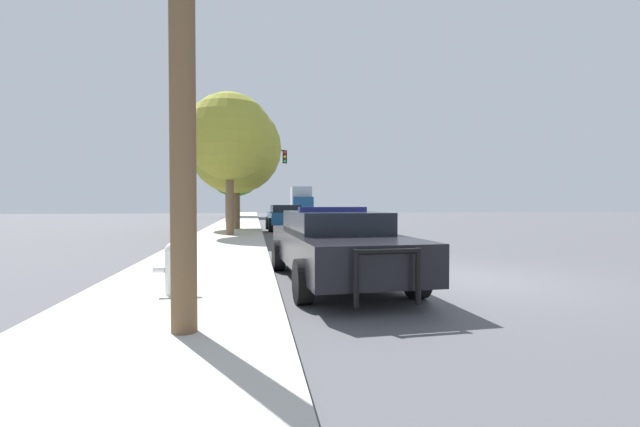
{
  "coord_description": "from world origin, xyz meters",
  "views": [
    {
      "loc": [
        -3.99,
        -7.82,
        1.49
      ],
      "look_at": [
        -0.37,
        15.52,
        0.9
      ],
      "focal_mm": 24.0,
      "sensor_mm": 36.0,
      "label": 1
    }
  ],
  "objects_px": {
    "traffic_light": "(251,169)",
    "tree_sidewalk_far": "(235,168)",
    "tree_sidewalk_near": "(230,137)",
    "box_truck": "(301,200)",
    "tree_sidewalk_mid": "(235,148)",
    "car_background_distant": "(305,209)",
    "car_background_midblock": "(285,217)",
    "fire_hydrant": "(173,267)",
    "police_car": "(335,243)"
  },
  "relations": [
    {
      "from": "traffic_light",
      "to": "box_truck",
      "type": "height_order",
      "value": "traffic_light"
    },
    {
      "from": "tree_sidewalk_mid",
      "to": "box_truck",
      "type": "bearing_deg",
      "value": 76.93
    },
    {
      "from": "fire_hydrant",
      "to": "tree_sidewalk_mid",
      "type": "height_order",
      "value": "tree_sidewalk_mid"
    },
    {
      "from": "car_background_midblock",
      "to": "tree_sidewalk_near",
      "type": "relative_size",
      "value": 0.66
    },
    {
      "from": "police_car",
      "to": "box_truck",
      "type": "xyz_separation_m",
      "value": [
        4.15,
        43.59,
        1.06
      ]
    },
    {
      "from": "box_truck",
      "to": "car_background_distant",
      "type": "bearing_deg",
      "value": 116.05
    },
    {
      "from": "fire_hydrant",
      "to": "traffic_light",
      "type": "bearing_deg",
      "value": 87.55
    },
    {
      "from": "tree_sidewalk_near",
      "to": "tree_sidewalk_mid",
      "type": "height_order",
      "value": "tree_sidewalk_mid"
    },
    {
      "from": "police_car",
      "to": "tree_sidewalk_mid",
      "type": "bearing_deg",
      "value": -83.93
    },
    {
      "from": "police_car",
      "to": "tree_sidewalk_far",
      "type": "xyz_separation_m",
      "value": [
        -3.42,
        37.14,
        4.41
      ]
    },
    {
      "from": "fire_hydrant",
      "to": "box_truck",
      "type": "relative_size",
      "value": 0.11
    },
    {
      "from": "car_background_midblock",
      "to": "fire_hydrant",
      "type": "bearing_deg",
      "value": -101.49
    },
    {
      "from": "tree_sidewalk_near",
      "to": "box_truck",
      "type": "bearing_deg",
      "value": 78.55
    },
    {
      "from": "car_background_distant",
      "to": "tree_sidewalk_far",
      "type": "bearing_deg",
      "value": -139.25
    },
    {
      "from": "box_truck",
      "to": "tree_sidewalk_near",
      "type": "height_order",
      "value": "tree_sidewalk_near"
    },
    {
      "from": "police_car",
      "to": "car_background_distant",
      "type": "xyz_separation_m",
      "value": [
        4.49,
        42.83,
        0.02
      ]
    },
    {
      "from": "car_background_distant",
      "to": "fire_hydrant",
      "type": "bearing_deg",
      "value": -94.24
    },
    {
      "from": "tree_sidewalk_near",
      "to": "tree_sidewalk_far",
      "type": "bearing_deg",
      "value": 91.92
    },
    {
      "from": "tree_sidewalk_far",
      "to": "traffic_light",
      "type": "bearing_deg",
      "value": -83.42
    },
    {
      "from": "car_background_distant",
      "to": "police_car",
      "type": "bearing_deg",
      "value": -90.99
    },
    {
      "from": "car_background_distant",
      "to": "car_background_midblock",
      "type": "bearing_deg",
      "value": -93.95
    },
    {
      "from": "car_background_midblock",
      "to": "box_truck",
      "type": "relative_size",
      "value": 0.59
    },
    {
      "from": "tree_sidewalk_near",
      "to": "tree_sidewalk_far",
      "type": "height_order",
      "value": "tree_sidewalk_far"
    },
    {
      "from": "police_car",
      "to": "traffic_light",
      "type": "height_order",
      "value": "traffic_light"
    },
    {
      "from": "fire_hydrant",
      "to": "car_background_midblock",
      "type": "bearing_deg",
      "value": 80.27
    },
    {
      "from": "traffic_light",
      "to": "car_background_distant",
      "type": "xyz_separation_m",
      "value": [
        6.18,
        20.64,
        -3.08
      ]
    },
    {
      "from": "fire_hydrant",
      "to": "tree_sidewalk_far",
      "type": "bearing_deg",
      "value": 91.07
    },
    {
      "from": "tree_sidewalk_near",
      "to": "traffic_light",
      "type": "bearing_deg",
      "value": 85.87
    },
    {
      "from": "traffic_light",
      "to": "tree_sidewalk_mid",
      "type": "xyz_separation_m",
      "value": [
        -0.78,
        -7.1,
        0.55
      ]
    },
    {
      "from": "fire_hydrant",
      "to": "box_truck",
      "type": "distance_m",
      "value": 45.46
    },
    {
      "from": "traffic_light",
      "to": "tree_sidewalk_far",
      "type": "bearing_deg",
      "value": 96.58
    },
    {
      "from": "car_background_distant",
      "to": "tree_sidewalk_far",
      "type": "xyz_separation_m",
      "value": [
        -7.9,
        -5.69,
        4.39
      ]
    },
    {
      "from": "fire_hydrant",
      "to": "tree_sidewalk_near",
      "type": "distance_m",
      "value": 12.55
    },
    {
      "from": "fire_hydrant",
      "to": "tree_sidewalk_near",
      "type": "relative_size",
      "value": 0.13
    },
    {
      "from": "police_car",
      "to": "box_truck",
      "type": "distance_m",
      "value": 43.8
    },
    {
      "from": "police_car",
      "to": "tree_sidewalk_near",
      "type": "distance_m",
      "value": 11.5
    },
    {
      "from": "fire_hydrant",
      "to": "car_background_midblock",
      "type": "relative_size",
      "value": 0.19
    },
    {
      "from": "police_car",
      "to": "car_background_distant",
      "type": "height_order",
      "value": "police_car"
    },
    {
      "from": "car_background_distant",
      "to": "car_background_midblock",
      "type": "distance_m",
      "value": 27.94
    },
    {
      "from": "fire_hydrant",
      "to": "car_background_midblock",
      "type": "xyz_separation_m",
      "value": [
        2.84,
        16.56,
        0.21
      ]
    },
    {
      "from": "tree_sidewalk_near",
      "to": "tree_sidewalk_mid",
      "type": "xyz_separation_m",
      "value": [
        0.06,
        4.45,
        0.09
      ]
    },
    {
      "from": "traffic_light",
      "to": "car_background_midblock",
      "type": "height_order",
      "value": "traffic_light"
    },
    {
      "from": "car_background_midblock",
      "to": "tree_sidewalk_near",
      "type": "height_order",
      "value": "tree_sidewalk_near"
    },
    {
      "from": "tree_sidewalk_near",
      "to": "police_car",
      "type": "bearing_deg",
      "value": -76.65
    },
    {
      "from": "car_background_distant",
      "to": "car_background_midblock",
      "type": "relative_size",
      "value": 1.09
    },
    {
      "from": "box_truck",
      "to": "tree_sidewalk_mid",
      "type": "xyz_separation_m",
      "value": [
        -6.62,
        -28.5,
        2.59
      ]
    },
    {
      "from": "car_background_midblock",
      "to": "tree_sidewalk_far",
      "type": "relative_size",
      "value": 0.5
    },
    {
      "from": "fire_hydrant",
      "to": "tree_sidewalk_near",
      "type": "bearing_deg",
      "value": 89.18
    },
    {
      "from": "tree_sidewalk_near",
      "to": "tree_sidewalk_far",
      "type": "relative_size",
      "value": 0.75
    },
    {
      "from": "fire_hydrant",
      "to": "traffic_light",
      "type": "distance_m",
      "value": 23.78
    }
  ]
}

